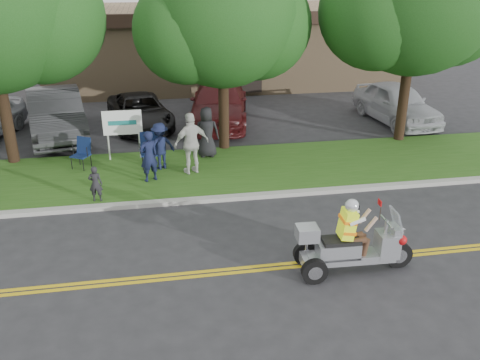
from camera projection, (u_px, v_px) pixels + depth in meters
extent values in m
plane|color=#28282B|center=(248.00, 257.00, 11.38)|extent=(120.00, 120.00, 0.00)
cube|color=gold|center=(253.00, 271.00, 10.86)|extent=(60.00, 0.10, 0.01)
cube|color=gold|center=(252.00, 267.00, 11.00)|extent=(60.00, 0.10, 0.01)
cube|color=#A8A89E|center=(228.00, 198.00, 14.13)|extent=(60.00, 0.25, 0.12)
cube|color=#275416|center=(218.00, 170.00, 16.08)|extent=(60.00, 4.00, 0.10)
cube|color=#9E7F5B|center=(220.00, 44.00, 28.15)|extent=(18.00, 8.00, 4.00)
cube|color=black|center=(231.00, 19.00, 23.82)|extent=(18.00, 0.30, 0.60)
cylinder|color=#332114|center=(2.00, 95.00, 15.81)|extent=(0.36, 0.36, 4.59)
sphere|color=#1B4A15|center=(38.00, 17.00, 15.40)|extent=(4.05, 4.05, 4.05)
cylinder|color=#332114|center=(223.00, 91.00, 17.17)|extent=(0.36, 0.36, 4.20)
sphere|color=#1B4A15|center=(222.00, 12.00, 16.18)|extent=(4.80, 4.80, 4.80)
sphere|color=#1B4A15|center=(257.00, 25.00, 16.82)|extent=(3.60, 3.60, 3.60)
sphere|color=#1B4A15|center=(186.00, 31.00, 16.01)|extent=(3.36, 3.36, 3.36)
cylinder|color=#332114|center=(406.00, 78.00, 17.91)|extent=(0.36, 0.36, 4.76)
sphere|color=#1B4A15|center=(449.00, 5.00, 17.48)|extent=(4.20, 4.20, 4.20)
sphere|color=#1B4A15|center=(378.00, 10.00, 16.61)|extent=(3.92, 3.92, 3.92)
cylinder|color=silver|center=(109.00, 147.00, 16.62)|extent=(0.06, 0.06, 1.10)
cylinder|color=silver|center=(140.00, 145.00, 16.77)|extent=(0.06, 0.06, 1.10)
cube|color=white|center=(122.00, 123.00, 16.38)|extent=(1.25, 0.06, 0.80)
cylinder|color=black|center=(399.00, 255.00, 10.91)|extent=(0.59, 0.16, 0.59)
cylinder|color=black|center=(315.00, 271.00, 10.35)|extent=(0.55, 0.17, 0.55)
cylinder|color=black|center=(306.00, 254.00, 11.00)|extent=(0.55, 0.17, 0.55)
cube|color=#A2A5AB|center=(351.00, 257.00, 10.76)|extent=(1.87, 0.52, 0.18)
cube|color=#A2A5AB|center=(338.00, 249.00, 10.64)|extent=(0.90, 0.48, 0.34)
cube|color=black|center=(341.00, 241.00, 10.57)|extent=(0.80, 0.44, 0.10)
cube|color=#A2A5AB|center=(387.00, 244.00, 10.76)|extent=(0.46, 0.49, 0.54)
cube|color=silver|center=(396.00, 220.00, 10.55)|extent=(0.21, 0.46, 0.48)
cube|color=#A2A5AB|center=(307.00, 233.00, 10.39)|extent=(0.46, 0.43, 0.29)
sphere|color=#B20C0F|center=(401.00, 239.00, 10.59)|extent=(0.22, 0.22, 0.22)
cube|color=#D7F419|center=(347.00, 224.00, 10.43)|extent=(0.35, 0.40, 0.64)
sphere|color=silver|center=(352.00, 206.00, 10.28)|extent=(0.28, 0.28, 0.28)
cylinder|color=black|center=(72.00, 163.00, 15.92)|extent=(0.03, 0.03, 0.40)
cylinder|color=black|center=(83.00, 165.00, 15.79)|extent=(0.03, 0.03, 0.40)
cylinder|color=black|center=(79.00, 159.00, 16.27)|extent=(0.03, 0.03, 0.40)
cylinder|color=black|center=(91.00, 161.00, 16.13)|extent=(0.03, 0.03, 0.40)
cube|color=#10214E|center=(81.00, 156.00, 15.95)|extent=(0.66, 0.65, 0.04)
cube|color=#10214E|center=(84.00, 145.00, 16.03)|extent=(0.51, 0.38, 0.54)
cylinder|color=black|center=(143.00, 164.00, 15.81)|extent=(0.03, 0.03, 0.46)
cylinder|color=black|center=(159.00, 163.00, 15.89)|extent=(0.03, 0.03, 0.46)
cylinder|color=black|center=(143.00, 159.00, 16.22)|extent=(0.03, 0.03, 0.46)
cylinder|color=black|center=(159.00, 158.00, 16.31)|extent=(0.03, 0.03, 0.46)
cube|color=#0F1D49|center=(150.00, 153.00, 15.96)|extent=(0.58, 0.53, 0.04)
cube|color=#0F1D49|center=(149.00, 141.00, 16.07)|extent=(0.58, 0.18, 0.62)
imported|color=#141938|center=(149.00, 156.00, 14.87)|extent=(0.66, 0.57, 1.54)
imported|color=silver|center=(191.00, 143.00, 15.38)|extent=(1.21, 0.80, 1.90)
imported|color=#161C3D|center=(160.00, 146.00, 15.80)|extent=(1.10, 0.88, 1.48)
imported|color=black|center=(207.00, 132.00, 16.77)|extent=(0.87, 0.60, 1.69)
imported|color=black|center=(96.00, 184.00, 13.67)|extent=(0.39, 0.28, 1.01)
imported|color=#303133|center=(56.00, 114.00, 19.03)|extent=(2.97, 5.65, 1.77)
imported|color=black|center=(140.00, 111.00, 20.37)|extent=(2.95, 4.88, 1.27)
imported|color=#420F11|center=(219.00, 103.00, 20.89)|extent=(3.20, 5.87, 1.61)
imported|color=#AEAFB5|center=(396.00, 103.00, 20.89)|extent=(2.33, 4.89, 1.61)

